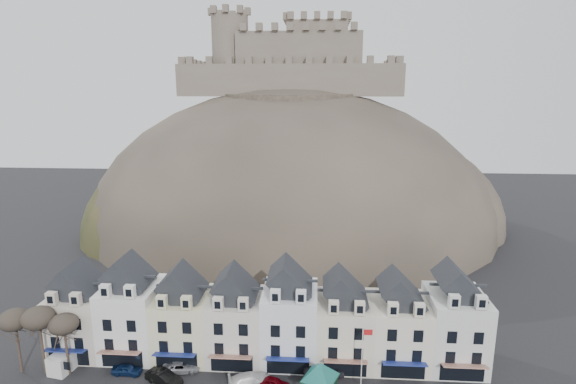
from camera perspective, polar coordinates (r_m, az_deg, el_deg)
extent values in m
cube|color=beige|center=(66.80, -24.57, -14.63)|extent=(6.80, 8.00, 8.00)
cube|color=black|center=(64.67, -25.01, -10.52)|extent=(6.80, 5.76, 2.80)
cube|color=beige|center=(62.70, -27.79, -11.86)|extent=(1.20, 0.80, 1.60)
cube|color=beige|center=(61.23, -25.35, -12.19)|extent=(1.20, 0.80, 1.60)
cube|color=black|center=(65.04, -26.08, -18.29)|extent=(5.10, 0.06, 2.20)
cube|color=navy|center=(63.91, -26.50, -17.57)|extent=(5.10, 1.29, 0.43)
cube|color=white|center=(63.72, -19.04, -14.91)|extent=(6.80, 8.00, 9.20)
cube|color=black|center=(61.30, -19.45, -10.09)|extent=(6.80, 5.76, 2.80)
cube|color=white|center=(59.04, -22.17, -11.55)|extent=(1.20, 0.80, 1.60)
cube|color=white|center=(57.83, -19.44, -11.83)|extent=(1.20, 0.80, 1.60)
cube|color=black|center=(62.16, -20.31, -19.27)|extent=(5.10, 0.06, 2.20)
cube|color=maroon|center=(60.98, -20.67, -18.55)|extent=(5.10, 1.29, 0.43)
cube|color=beige|center=(61.82, -12.94, -16.04)|extent=(6.80, 8.00, 8.00)
cube|color=black|center=(59.50, -13.20, -11.65)|extent=(6.80, 5.76, 2.80)
cube|color=beige|center=(57.00, -15.73, -13.27)|extent=(1.20, 0.80, 1.60)
cube|color=beige|center=(56.11, -12.77, -13.53)|extent=(1.20, 0.80, 1.60)
cube|color=black|center=(59.91, -13.97, -20.12)|extent=(5.10, 0.06, 2.20)
cube|color=navy|center=(58.68, -14.25, -19.40)|extent=(5.10, 1.29, 0.43)
cube|color=silver|center=(60.33, -6.48, -16.55)|extent=(6.80, 8.00, 8.00)
cube|color=black|center=(57.95, -6.61, -12.07)|extent=(6.80, 5.76, 2.80)
cube|color=silver|center=(55.20, -8.86, -13.82)|extent=(1.20, 0.80, 1.60)
cube|color=silver|center=(54.65, -5.70, -14.01)|extent=(1.20, 0.80, 1.60)
cube|color=black|center=(58.37, -7.15, -20.79)|extent=(5.10, 0.06, 2.20)
cube|color=maroon|center=(57.11, -7.32, -20.07)|extent=(5.10, 1.29, 0.43)
cube|color=white|center=(59.29, 0.26, -16.36)|extent=(6.80, 8.00, 9.20)
cube|color=black|center=(56.67, 0.27, -11.24)|extent=(6.80, 5.76, 2.80)
cube|color=white|center=(53.66, -1.61, -13.06)|extent=(1.20, 0.80, 1.60)
cube|color=white|center=(53.48, 1.67, -13.15)|extent=(1.20, 0.80, 1.60)
cube|color=black|center=(57.60, -0.01, -21.19)|extent=(5.10, 0.06, 2.20)
cube|color=navy|center=(56.32, -0.06, -20.47)|extent=(5.10, 1.29, 0.43)
cube|color=silver|center=(59.61, 7.10, -16.96)|extent=(6.80, 8.00, 8.00)
cube|color=black|center=(57.20, 7.25, -12.43)|extent=(6.80, 5.76, 2.80)
cube|color=silver|center=(54.03, 5.83, -14.35)|extent=(1.20, 0.80, 1.60)
cube|color=silver|center=(54.23, 9.09, -14.35)|extent=(1.20, 0.80, 1.60)
cube|color=black|center=(57.63, 7.25, -21.28)|extent=(5.10, 0.06, 2.20)
cube|color=maroon|center=(56.35, 7.33, -20.57)|extent=(5.10, 1.29, 0.43)
cube|color=white|center=(60.40, 13.84, -16.83)|extent=(6.80, 8.00, 8.00)
cube|color=black|center=(58.03, 14.12, -12.36)|extent=(6.80, 5.76, 2.80)
cube|color=white|center=(54.72, 13.19, -14.28)|extent=(1.20, 0.80, 1.60)
cube|color=white|center=(55.29, 16.34, -14.17)|extent=(1.20, 0.80, 1.60)
cube|color=black|center=(58.45, 14.40, -21.08)|extent=(5.10, 0.06, 2.20)
cube|color=navy|center=(57.19, 14.60, -20.37)|extent=(5.10, 1.29, 0.43)
cube|color=silver|center=(61.65, 20.36, -16.01)|extent=(6.80, 8.00, 9.20)
cube|color=black|center=(59.14, 20.80, -11.06)|extent=(6.80, 5.76, 2.80)
cube|color=silver|center=(55.72, 20.35, -12.89)|extent=(1.20, 0.80, 1.60)
cube|color=silver|center=(56.63, 23.32, -12.72)|extent=(1.20, 0.80, 1.60)
cube|color=black|center=(60.03, 21.23, -20.60)|extent=(5.10, 0.06, 2.20)
cube|color=maroon|center=(58.81, 21.54, -19.89)|extent=(5.10, 1.29, 0.43)
ellipsoid|color=#36302A|center=(111.01, 0.24, -4.67)|extent=(96.00, 76.00, 68.00)
ellipsoid|color=#2B3319|center=(108.93, -11.64, -5.30)|extent=(52.00, 44.00, 42.00)
ellipsoid|color=#36302A|center=(115.95, 12.32, -4.21)|extent=(56.00, 48.00, 46.00)
ellipsoid|color=#2B3319|center=(98.14, -2.62, -7.09)|extent=(40.00, 28.00, 28.00)
ellipsoid|color=#36302A|center=(99.51, 5.60, -6.86)|extent=(36.00, 28.00, 24.00)
cylinder|color=#36302A|center=(105.83, 0.26, 11.54)|extent=(30.00, 30.00, 3.00)
cube|color=#6B5C51|center=(101.82, 0.11, 14.01)|extent=(48.00, 2.20, 7.00)
cube|color=#6B5C51|center=(121.78, 0.74, 13.84)|extent=(48.00, 2.20, 7.00)
cube|color=#6B5C51|center=(115.72, -11.84, 13.62)|extent=(2.20, 22.00, 7.00)
cube|color=#6B5C51|center=(112.96, 13.06, 13.59)|extent=(2.20, 22.00, 7.00)
cube|color=#6B5C51|center=(111.93, 1.53, 16.73)|extent=(28.00, 18.00, 10.00)
cube|color=#6B5C51|center=(113.94, 3.68, 17.40)|extent=(14.00, 12.00, 13.00)
cylinder|color=#6B5C51|center=(109.79, -7.31, 16.71)|extent=(8.40, 8.40, 18.00)
cylinder|color=silver|center=(114.99, 3.75, 21.88)|extent=(0.16, 0.16, 5.00)
cylinder|color=#352A21|center=(65.85, -30.98, -16.89)|extent=(0.32, 0.32, 5.74)
ellipsoid|color=#383028|center=(64.04, -31.41, -13.67)|extent=(3.61, 3.61, 2.54)
cylinder|color=#352A21|center=(64.22, -28.69, -17.25)|extent=(0.32, 0.32, 6.02)
ellipsoid|color=#383028|center=(62.28, -29.13, -13.79)|extent=(3.78, 3.78, 2.67)
cylinder|color=#352A21|center=(62.89, -26.23, -17.93)|extent=(0.32, 0.32, 5.46)
ellipsoid|color=#383028|center=(61.06, -26.61, -14.76)|extent=(3.43, 3.43, 2.42)
cube|color=black|center=(55.92, 3.23, -22.44)|extent=(0.20, 0.20, 2.51)
cube|color=black|center=(55.10, 6.16, -23.11)|extent=(0.20, 0.20, 2.51)
cube|color=black|center=(53.69, 4.10, -22.50)|extent=(4.51, 4.51, 0.13)
cone|color=#155C5A|center=(53.15, 4.12, -21.68)|extent=(6.39, 6.39, 1.88)
cylinder|color=silver|center=(54.69, 9.36, -20.16)|extent=(0.12, 0.12, 7.80)
cube|color=red|center=(53.03, 10.10, -17.14)|extent=(1.07, 0.06, 0.68)
cube|color=silver|center=(65.15, -26.08, -18.37)|extent=(3.14, 5.44, 2.34)
cube|color=black|center=(64.93, -26.12, -18.03)|extent=(2.09, 0.48, 1.00)
imported|color=#0D1E44|center=(61.33, -19.77, -20.45)|extent=(3.65, 1.53, 1.23)
imported|color=black|center=(58.50, -15.50, -21.76)|extent=(4.85, 3.32, 1.51)
imported|color=#A3A5AB|center=(60.04, -13.37, -20.77)|extent=(4.83, 2.99, 1.27)
imported|color=silver|center=(56.58, -4.81, -22.64)|extent=(5.49, 3.67, 1.48)
imported|color=#58050C|center=(56.07, -1.76, -23.10)|extent=(3.95, 2.39, 1.26)
imported|color=black|center=(57.84, 4.51, -21.69)|extent=(4.98, 2.50, 1.57)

